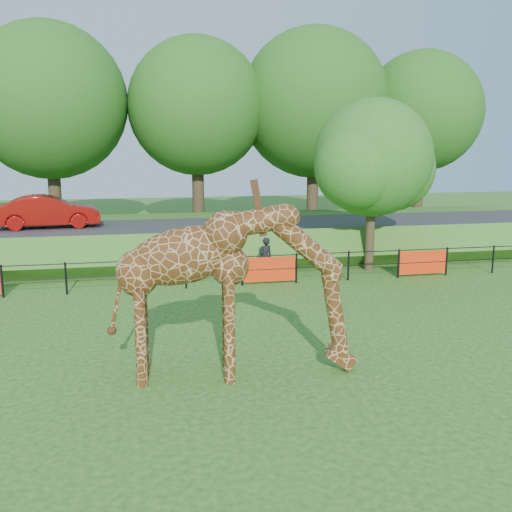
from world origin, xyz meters
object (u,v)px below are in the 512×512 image
at_px(giraffe, 236,292).
at_px(visitor, 265,258).
at_px(tree_east, 375,162).
at_px(car_red, 48,212).

height_order(giraffe, visitor, giraffe).
xyz_separation_m(visitor, tree_east, (4.51, 0.59, 3.51)).
bearing_deg(visitor, giraffe, 56.74).
relative_size(car_red, tree_east, 0.64).
bearing_deg(car_red, giraffe, -164.06).
height_order(car_red, tree_east, tree_east).
height_order(car_red, visitor, car_red).
bearing_deg(car_red, tree_east, -115.79).
distance_m(giraffe, visitor, 9.52).
distance_m(giraffe, car_red, 15.48).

